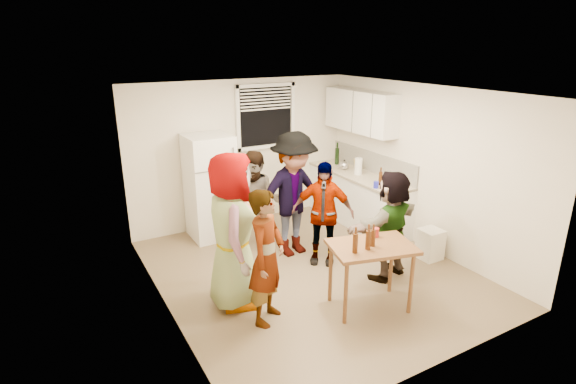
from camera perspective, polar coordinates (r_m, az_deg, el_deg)
room at (r=6.44m, az=2.92°, el=-10.07°), size 4.00×4.50×2.50m
window at (r=7.89m, az=-2.81°, el=9.56°), size 1.12×0.10×1.06m
refrigerator at (r=7.37m, az=-9.85°, el=0.64°), size 0.70×0.70×1.70m
counter_lower at (r=8.04m, az=8.80°, el=-0.94°), size 0.60×2.20×0.86m
countertop at (r=7.90m, az=8.96°, el=2.14°), size 0.64×2.22×0.04m
backsplash at (r=8.02m, az=10.63°, el=3.79°), size 0.03×2.20×0.36m
upper_cabinets at (r=7.90m, az=9.19°, el=10.09°), size 0.34×1.60×0.70m
kettle at (r=8.14m, az=7.13°, el=2.86°), size 0.26×0.22×0.19m
paper_towel at (r=7.88m, az=8.88°, el=2.25°), size 0.13×0.13×0.29m
wine_bottle at (r=8.48m, az=6.21°, el=3.53°), size 0.08×0.08×0.31m
beer_bottle_counter at (r=7.34m, az=11.60°, el=0.88°), size 0.06×0.06×0.22m
blue_cup at (r=7.18m, az=11.08°, el=0.50°), size 0.08×0.08×0.11m
picture_frame at (r=8.24m, az=8.85°, el=3.56°), size 0.02×0.19×0.16m
trash_bin at (r=7.02m, az=17.62°, el=-6.16°), size 0.32×0.32×0.46m
serving_table at (r=5.77m, az=10.13°, el=-14.05°), size 1.11×0.88×0.82m
beer_bottle_table at (r=5.36m, az=10.68°, el=-6.75°), size 0.05×0.05×0.20m
red_cup at (r=5.61m, az=11.02°, el=-5.58°), size 0.08×0.08×0.11m
guest_grey at (r=5.80m, az=-6.70°, el=-13.70°), size 2.12×1.53×0.61m
guest_stripe at (r=5.47m, az=-2.59°, el=-15.75°), size 1.47×1.59×0.38m
guest_back_left at (r=7.07m, az=-3.79°, el=-7.33°), size 1.47×1.74×0.59m
guest_back_right at (r=6.98m, az=0.70°, el=-7.66°), size 1.38×1.98×0.70m
guest_black at (r=6.74m, az=4.26°, el=-8.72°), size 1.66×1.74×0.37m
guest_orange at (r=6.49m, az=12.43°, el=-10.28°), size 1.72×1.80×0.45m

